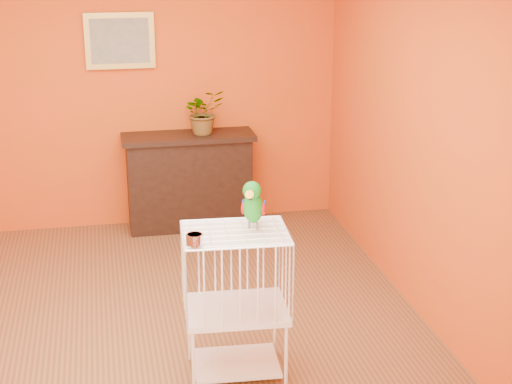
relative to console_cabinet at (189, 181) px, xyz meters
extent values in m
plane|color=brown|center=(-0.57, -2.04, -0.45)|extent=(4.50, 4.50, 0.00)
plane|color=#E54715|center=(-0.57, 0.21, 0.85)|extent=(4.00, 0.00, 4.00)
plane|color=#E54715|center=(-0.57, -4.29, 0.85)|extent=(4.00, 0.00, 4.00)
plane|color=#E54715|center=(1.43, -2.04, 0.85)|extent=(0.00, 4.50, 4.50)
cube|color=black|center=(0.00, 0.00, -0.03)|extent=(1.14, 0.38, 0.86)
cube|color=black|center=(0.00, 0.00, 0.43)|extent=(1.22, 0.44, 0.05)
cube|color=black|center=(0.00, -0.17, -0.03)|extent=(0.80, 0.02, 0.43)
cube|color=#521722|center=(-0.24, -0.04, -0.12)|extent=(0.05, 0.17, 0.27)
cube|color=#2E4120|center=(-0.16, -0.04, -0.12)|extent=(0.05, 0.17, 0.27)
cube|color=#521722|center=(-0.07, -0.04, -0.12)|extent=(0.05, 0.17, 0.27)
cube|color=#2E4120|center=(0.02, -0.04, -0.12)|extent=(0.05, 0.17, 0.27)
cube|color=#521722|center=(0.12, -0.04, -0.12)|extent=(0.05, 0.17, 0.27)
imported|color=#26722D|center=(0.15, -0.05, 0.61)|extent=(0.48, 0.50, 0.32)
cube|color=gold|center=(-0.57, 0.18, 1.30)|extent=(0.62, 0.03, 0.50)
cube|color=gray|center=(-0.57, 0.17, 1.30)|extent=(0.52, 0.01, 0.40)
cube|color=white|center=(-0.03, -2.68, -0.38)|extent=(0.56, 0.44, 0.02)
cube|color=white|center=(-0.03, -2.68, 0.00)|extent=(0.65, 0.52, 0.04)
cube|color=white|center=(-0.03, -2.68, 0.51)|extent=(0.65, 0.52, 0.01)
cylinder|color=white|center=(-0.33, -2.88, -0.24)|extent=(0.02, 0.02, 0.43)
cylinder|color=white|center=(0.24, -2.92, -0.24)|extent=(0.02, 0.02, 0.43)
cylinder|color=white|center=(-0.30, -2.45, -0.24)|extent=(0.02, 0.02, 0.43)
cylinder|color=white|center=(0.26, -2.48, -0.24)|extent=(0.02, 0.02, 0.43)
cylinder|color=silver|center=(-0.30, -2.86, 0.55)|extent=(0.10, 0.10, 0.07)
cylinder|color=#59544C|center=(0.06, -2.64, 0.53)|extent=(0.01, 0.01, 0.04)
cylinder|color=#59544C|center=(0.11, -2.66, 0.53)|extent=(0.01, 0.01, 0.04)
ellipsoid|color=#09811F|center=(0.08, -2.65, 0.65)|extent=(0.18, 0.21, 0.22)
ellipsoid|color=#09811F|center=(0.07, -2.68, 0.77)|extent=(0.15, 0.15, 0.11)
cone|color=orange|center=(0.05, -2.73, 0.76)|extent=(0.08, 0.09, 0.07)
cone|color=black|center=(0.06, -2.72, 0.74)|extent=(0.04, 0.04, 0.03)
sphere|color=black|center=(0.03, -2.69, 0.78)|extent=(0.02, 0.02, 0.02)
sphere|color=black|center=(0.10, -2.71, 0.78)|extent=(0.02, 0.02, 0.02)
ellipsoid|color=#A50C0C|center=(0.03, -2.62, 0.64)|extent=(0.05, 0.07, 0.08)
ellipsoid|color=navy|center=(0.15, -2.66, 0.64)|extent=(0.05, 0.07, 0.08)
cone|color=#09811F|center=(0.11, -2.58, 0.58)|extent=(0.12, 0.17, 0.12)
camera|label=1|loc=(-0.78, -6.99, 2.22)|focal=55.00mm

